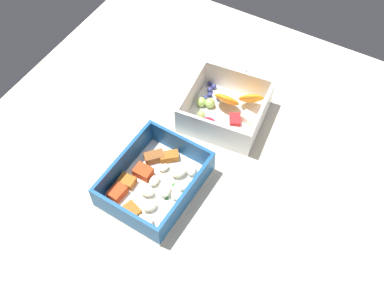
% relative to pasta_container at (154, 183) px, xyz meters
% --- Properties ---
extents(table_surface, '(0.80, 0.80, 0.02)m').
position_rel_pasta_container_xyz_m(table_surface, '(0.11, -0.02, -0.03)').
color(table_surface, beige).
rests_on(table_surface, ground).
extents(pasta_container, '(0.18, 0.15, 0.05)m').
position_rel_pasta_container_xyz_m(pasta_container, '(0.00, 0.00, 0.00)').
color(pasta_container, white).
rests_on(pasta_container, table_surface).
extents(fruit_bowl, '(0.16, 0.16, 0.06)m').
position_rel_pasta_container_xyz_m(fruit_bowl, '(0.21, -0.03, 0.00)').
color(fruit_bowl, white).
rests_on(fruit_bowl, table_surface).
extents(paper_cup_liner, '(0.04, 0.04, 0.02)m').
position_rel_pasta_container_xyz_m(paper_cup_liner, '(0.32, 0.00, -0.01)').
color(paper_cup_liner, white).
rests_on(paper_cup_liner, table_surface).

